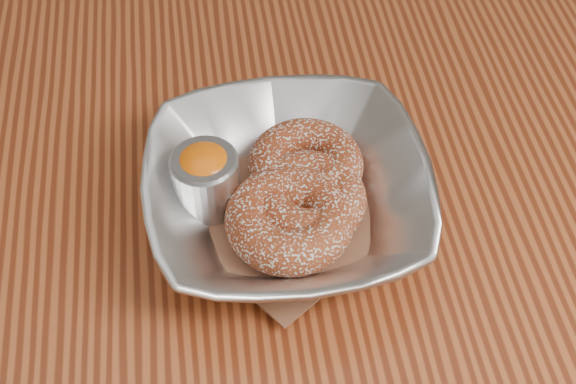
{
  "coord_description": "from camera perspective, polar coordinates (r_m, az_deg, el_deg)",
  "views": [
    {
      "loc": [
        -0.08,
        -0.33,
        1.23
      ],
      "look_at": [
        -0.03,
        0.05,
        0.78
      ],
      "focal_mm": 50.0,
      "sensor_mm": 36.0,
      "label": 1
    }
  ],
  "objects": [
    {
      "name": "ramekin",
      "position": [
        0.59,
        -5.88,
        1.0
      ],
      "size": [
        0.05,
        0.05,
        0.05
      ],
      "color": "silver",
      "rests_on": "table"
    },
    {
      "name": "serving_bowl",
      "position": [
        0.59,
        0.0,
        -0.26
      ],
      "size": [
        0.21,
        0.21,
        0.05
      ],
      "primitive_type": "imported",
      "color": "silver",
      "rests_on": "table"
    },
    {
      "name": "parchment",
      "position": [
        0.61,
        0.0,
        -1.28
      ],
      "size": [
        0.2,
        0.2,
        0.0
      ],
      "primitive_type": "cube",
      "rotation": [
        0.0,
        0.0,
        0.62
      ],
      "color": "brown",
      "rests_on": "table"
    },
    {
      "name": "donut_extra",
      "position": [
        0.59,
        1.42,
        -0.5
      ],
      "size": [
        0.11,
        0.11,
        0.03
      ],
      "primitive_type": "torus",
      "rotation": [
        0.0,
        0.0,
        0.3
      ],
      "color": "maroon",
      "rests_on": "parchment"
    },
    {
      "name": "donut_back",
      "position": [
        0.61,
        1.26,
        1.94
      ],
      "size": [
        0.11,
        0.11,
        0.03
      ],
      "primitive_type": "torus",
      "rotation": [
        0.0,
        0.0,
        -0.23
      ],
      "color": "maroon",
      "rests_on": "parchment"
    },
    {
      "name": "donut_front",
      "position": [
        0.58,
        0.13,
        -1.95
      ],
      "size": [
        0.11,
        0.11,
        0.03
      ],
      "primitive_type": "torus",
      "rotation": [
        0.0,
        0.0,
        -0.14
      ],
      "color": "maroon",
      "rests_on": "parchment"
    },
    {
      "name": "table",
      "position": [
        0.67,
        3.02,
        -9.81
      ],
      "size": [
        1.2,
        0.8,
        0.75
      ],
      "color": "brown",
      "rests_on": "ground_plane"
    }
  ]
}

